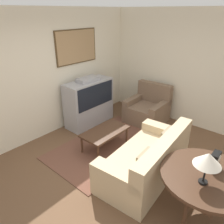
# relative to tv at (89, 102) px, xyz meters

# --- Properties ---
(ground_plane) EXTENTS (12.00, 12.00, 0.00)m
(ground_plane) POSITION_rel_tv_xyz_m (-0.99, -1.75, -0.57)
(ground_plane) COLOR brown
(wall_back) EXTENTS (12.00, 0.10, 2.70)m
(wall_back) POSITION_rel_tv_xyz_m (-0.97, 0.38, 0.79)
(wall_back) COLOR beige
(wall_back) RESTS_ON ground_plane
(wall_right) EXTENTS (0.06, 12.00, 2.70)m
(wall_right) POSITION_rel_tv_xyz_m (1.64, -1.75, 0.78)
(wall_right) COLOR beige
(wall_right) RESTS_ON ground_plane
(area_rug) EXTENTS (2.48, 1.47, 0.01)m
(area_rug) POSITION_rel_tv_xyz_m (-0.48, -1.03, -0.56)
(area_rug) COLOR brown
(area_rug) RESTS_ON ground_plane
(tv) EXTENTS (1.23, 0.51, 1.20)m
(tv) POSITION_rel_tv_xyz_m (0.00, 0.00, 0.00)
(tv) COLOR #9E9EA3
(tv) RESTS_ON ground_plane
(couch) EXTENTS (1.90, 1.06, 0.82)m
(couch) POSITION_rel_tv_xyz_m (-0.69, -2.16, -0.27)
(couch) COLOR #CCB289
(couch) RESTS_ON ground_plane
(armchair) EXTENTS (0.93, 0.95, 0.95)m
(armchair) POSITION_rel_tv_xyz_m (1.06, -1.03, -0.26)
(armchair) COLOR brown
(armchair) RESTS_ON ground_plane
(coffee_table) EXTENTS (0.97, 0.55, 0.41)m
(coffee_table) POSITION_rel_tv_xyz_m (-0.57, -1.06, -0.20)
(coffee_table) COLOR #472D1E
(coffee_table) RESTS_ON ground_plane
(console_table) EXTENTS (1.19, 1.19, 0.72)m
(console_table) POSITION_rel_tv_xyz_m (-0.92, -3.18, 0.09)
(console_table) COLOR #472D1E
(console_table) RESTS_ON ground_plane
(table_lamp) EXTENTS (0.33, 0.33, 0.43)m
(table_lamp) POSITION_rel_tv_xyz_m (-1.10, -3.18, 0.50)
(table_lamp) COLOR black
(table_lamp) RESTS_ON console_table
(mantel_clock) EXTENTS (0.18, 0.10, 0.23)m
(mantel_clock) POSITION_rel_tv_xyz_m (-0.73, -3.18, 0.27)
(mantel_clock) COLOR black
(mantel_clock) RESTS_ON console_table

